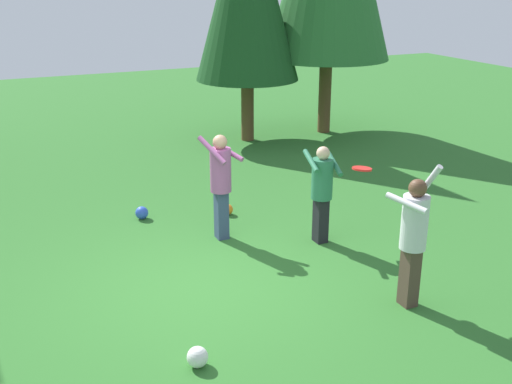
# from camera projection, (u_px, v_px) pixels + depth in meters

# --- Properties ---
(ground_plane) EXTENTS (40.00, 40.00, 0.00)m
(ground_plane) POSITION_uv_depth(u_px,v_px,m) (204.00, 286.00, 8.65)
(ground_plane) COLOR #2D6B28
(person_thrower) EXTENTS (0.59, 0.61, 1.94)m
(person_thrower) POSITION_uv_depth(u_px,v_px,m) (414.00, 232.00, 7.83)
(person_thrower) COLOR #4C382D
(person_thrower) RESTS_ON ground_plane
(person_catcher) EXTENTS (0.55, 0.61, 1.61)m
(person_catcher) POSITION_uv_depth(u_px,v_px,m) (322.00, 187.00, 9.78)
(person_catcher) COLOR black
(person_catcher) RESTS_ON ground_plane
(person_bystander) EXTENTS (0.70, 0.74, 1.76)m
(person_bystander) POSITION_uv_depth(u_px,v_px,m) (221.00, 178.00, 9.88)
(person_bystander) COLOR #38476B
(person_bystander) RESTS_ON ground_plane
(frisbee) EXTENTS (0.37, 0.37, 0.05)m
(frisbee) POSITION_uv_depth(u_px,v_px,m) (362.00, 169.00, 8.29)
(frisbee) COLOR red
(ball_blue) EXTENTS (0.23, 0.23, 0.23)m
(ball_blue) POSITION_uv_depth(u_px,v_px,m) (142.00, 213.00, 10.97)
(ball_blue) COLOR blue
(ball_blue) RESTS_ON ground_plane
(ball_orange) EXTENTS (0.20, 0.20, 0.20)m
(ball_orange) POSITION_uv_depth(u_px,v_px,m) (228.00, 209.00, 11.17)
(ball_orange) COLOR orange
(ball_orange) RESTS_ON ground_plane
(ball_white) EXTENTS (0.24, 0.24, 0.24)m
(ball_white) POSITION_uv_depth(u_px,v_px,m) (197.00, 357.00, 6.86)
(ball_white) COLOR white
(ball_white) RESTS_ON ground_plane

